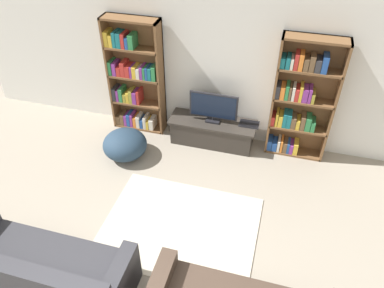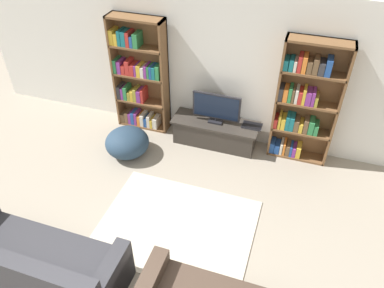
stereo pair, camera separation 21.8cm
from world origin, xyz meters
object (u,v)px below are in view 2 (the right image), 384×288
at_px(laptop, 252,126).
at_px(beanbag_ottoman, 127,142).
at_px(tv_stand, 215,132).
at_px(bookshelf_right, 304,104).
at_px(bookshelf_left, 139,78).
at_px(couch_left_sectional, 38,266).
at_px(television, 216,108).

xyz_separation_m(laptop, beanbag_ottoman, (-1.94, -0.83, -0.23)).
bearing_deg(beanbag_ottoman, tv_stand, 29.71).
bearing_deg(laptop, tv_stand, -173.40).
relative_size(bookshelf_right, tv_stand, 1.39).
distance_m(bookshelf_left, beanbag_ottoman, 1.17).
bearing_deg(bookshelf_left, beanbag_ottoman, -81.90).
bearing_deg(tv_stand, bookshelf_left, 174.58).
bearing_deg(bookshelf_right, bookshelf_left, -179.96).
distance_m(laptop, couch_left_sectional, 3.83).
bearing_deg(bookshelf_right, couch_left_sectional, -127.31).
distance_m(couch_left_sectional, beanbag_ottoman, 2.52).
height_order(bookshelf_left, beanbag_ottoman, bookshelf_left).
relative_size(tv_stand, laptop, 4.43).
relative_size(television, beanbag_ottoman, 1.11).
xyz_separation_m(television, couch_left_sectional, (-1.24, -3.28, -0.44)).
xyz_separation_m(bookshelf_right, laptop, (-0.74, -0.07, -0.55)).
distance_m(television, beanbag_ottoman, 1.61).
distance_m(tv_stand, television, 0.51).
relative_size(bookshelf_left, tv_stand, 1.39).
bearing_deg(bookshelf_left, laptop, -1.84).
distance_m(bookshelf_right, couch_left_sectional, 4.35).
height_order(laptop, couch_left_sectional, couch_left_sectional).
xyz_separation_m(tv_stand, laptop, (0.62, 0.07, 0.24)).
bearing_deg(tv_stand, laptop, 6.60).
bearing_deg(couch_left_sectional, beanbag_ottoman, 92.00).
relative_size(bookshelf_right, laptop, 6.15).
relative_size(bookshelf_left, couch_left_sectional, 1.01).
relative_size(bookshelf_left, laptop, 6.15).
bearing_deg(beanbag_ottoman, television, 29.80).
height_order(television, laptop, television).
xyz_separation_m(bookshelf_right, couch_left_sectional, (-2.60, -3.41, -0.72)).
bearing_deg(tv_stand, beanbag_ottoman, -150.29).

